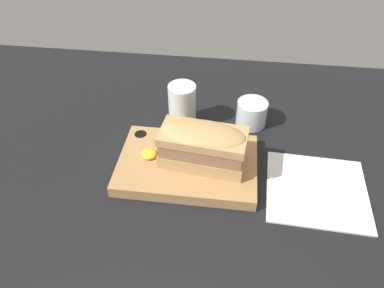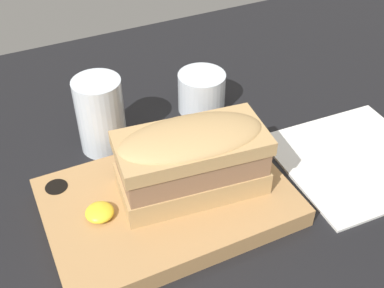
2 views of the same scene
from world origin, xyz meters
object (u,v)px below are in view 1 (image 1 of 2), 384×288
object	(u,v)px
sandwich	(203,145)
serving_board	(187,164)
wine_glass	(251,114)
water_glass	(182,108)
napkin	(317,189)

from	to	relation	value
sandwich	serving_board	bearing A→B (deg)	177.50
serving_board	wine_glass	xyz separation A→B (cm)	(13.55, 17.74, 1.49)
serving_board	sandwich	size ratio (longest dim) A/B	1.60
sandwich	water_glass	size ratio (longest dim) A/B	1.67
wine_glass	serving_board	bearing A→B (deg)	-127.36
wine_glass	napkin	distance (cm)	24.75
sandwich	water_glass	xyz separation A→B (cm)	(-6.60, 15.55, -2.79)
sandwich	water_glass	world-z (taller)	sandwich
wine_glass	napkin	size ratio (longest dim) A/B	0.35
water_glass	wine_glass	size ratio (longest dim) A/B	1.49
napkin	wine_glass	bearing A→B (deg)	124.22
serving_board	sandwich	distance (cm)	7.10
water_glass	wine_glass	bearing A→B (deg)	7.88
sandwich	water_glass	distance (cm)	17.13
napkin	serving_board	bearing A→B (deg)	174.56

